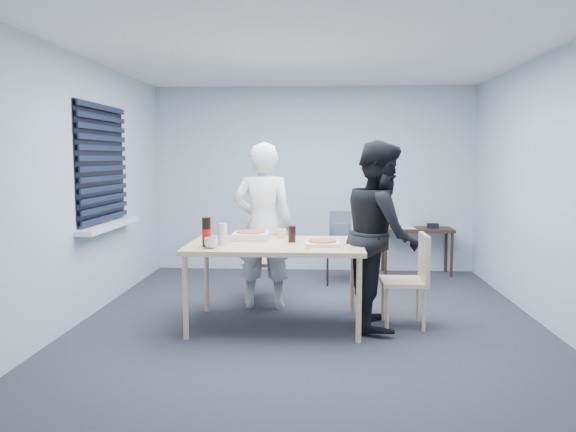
# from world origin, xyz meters

# --- Properties ---
(room) EXTENTS (5.00, 5.00, 5.00)m
(room) POSITION_xyz_m (-2.20, 0.40, 1.44)
(room) COLOR #323238
(room) RESTS_ON ground
(dining_table) EXTENTS (1.65, 1.04, 0.80)m
(dining_table) POSITION_xyz_m (-0.33, -0.22, 0.74)
(dining_table) COLOR beige
(dining_table) RESTS_ON ground
(chair_far) EXTENTS (0.42, 0.42, 0.89)m
(chair_far) POSITION_xyz_m (-0.55, 0.84, 0.51)
(chair_far) COLOR beige
(chair_far) RESTS_ON ground
(chair_right) EXTENTS (0.42, 0.42, 0.89)m
(chair_right) POSITION_xyz_m (0.98, -0.16, 0.51)
(chair_right) COLOR beige
(chair_right) RESTS_ON ground
(person_white) EXTENTS (0.65, 0.42, 1.77)m
(person_white) POSITION_xyz_m (-0.51, 0.43, 0.89)
(person_white) COLOR silver
(person_white) RESTS_ON ground
(person_black) EXTENTS (0.47, 0.86, 1.77)m
(person_black) POSITION_xyz_m (0.67, -0.17, 0.89)
(person_black) COLOR black
(person_black) RESTS_ON ground
(side_table) EXTENTS (0.96, 0.43, 0.64)m
(side_table) POSITION_xyz_m (1.43, 2.28, 0.56)
(side_table) COLOR #312113
(side_table) RESTS_ON ground
(stool) EXTENTS (0.40, 0.40, 0.55)m
(stool) POSITION_xyz_m (0.35, 1.62, 0.44)
(stool) COLOR black
(stool) RESTS_ON ground
(backpack) EXTENTS (0.27, 0.20, 0.38)m
(backpack) POSITION_xyz_m (0.35, 1.61, 0.74)
(backpack) COLOR slate
(backpack) RESTS_ON stool
(pizza_box_a) EXTENTS (0.34, 0.34, 0.08)m
(pizza_box_a) POSITION_xyz_m (-0.59, 0.00, 0.84)
(pizza_box_a) COLOR white
(pizza_box_a) RESTS_ON dining_table
(pizza_box_b) EXTENTS (0.31, 0.31, 0.04)m
(pizza_box_b) POSITION_xyz_m (0.12, -0.31, 0.82)
(pizza_box_b) COLOR white
(pizza_box_b) RESTS_ON dining_table
(mug_a) EXTENTS (0.17, 0.17, 0.10)m
(mug_a) POSITION_xyz_m (-0.88, -0.55, 0.85)
(mug_a) COLOR silver
(mug_a) RESTS_ON dining_table
(mug_b) EXTENTS (0.10, 0.10, 0.09)m
(mug_b) POSITION_xyz_m (-0.29, 0.12, 0.85)
(mug_b) COLOR silver
(mug_b) RESTS_ON dining_table
(cola_glass) EXTENTS (0.09, 0.09, 0.16)m
(cola_glass) POSITION_xyz_m (-0.17, -0.14, 0.88)
(cola_glass) COLOR black
(cola_glass) RESTS_ON dining_table
(soda_bottle) EXTENTS (0.08, 0.08, 0.27)m
(soda_bottle) POSITION_xyz_m (-0.94, -0.45, 0.93)
(soda_bottle) COLOR black
(soda_bottle) RESTS_ON dining_table
(plastic_cups) EXTENTS (0.10, 0.10, 0.21)m
(plastic_cups) POSITION_xyz_m (-0.81, -0.37, 0.90)
(plastic_cups) COLOR silver
(plastic_cups) RESTS_ON dining_table
(rubber_band) EXTENTS (0.06, 0.06, 0.00)m
(rubber_band) POSITION_xyz_m (-0.02, -0.53, 0.80)
(rubber_band) COLOR red
(rubber_band) RESTS_ON dining_table
(papers) EXTENTS (0.24, 0.32, 0.01)m
(papers) POSITION_xyz_m (1.28, 2.30, 0.65)
(papers) COLOR white
(papers) RESTS_ON side_table
(black_box) EXTENTS (0.16, 0.12, 0.06)m
(black_box) POSITION_xyz_m (1.65, 2.30, 0.67)
(black_box) COLOR black
(black_box) RESTS_ON side_table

